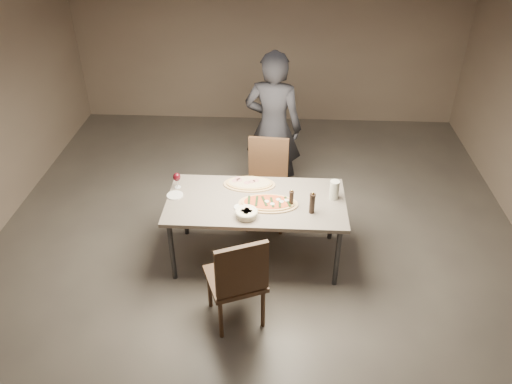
{
  "coord_description": "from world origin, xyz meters",
  "views": [
    {
      "loc": [
        0.22,
        -4.12,
        3.61
      ],
      "look_at": [
        0.0,
        0.0,
        0.85
      ],
      "focal_mm": 35.0,
      "sensor_mm": 36.0,
      "label": 1
    }
  ],
  "objects_px": {
    "pepper_mill_left": "(291,199)",
    "chair_far": "(267,177)",
    "chair_near": "(238,278)",
    "bread_basket": "(246,213)",
    "dining_table": "(256,205)",
    "ham_pizza": "(249,184)",
    "carafe": "(334,190)",
    "diner": "(273,128)",
    "zucchini_pizza": "(268,203)"
  },
  "relations": [
    {
      "from": "ham_pizza",
      "to": "bread_basket",
      "type": "relative_size",
      "value": 2.49
    },
    {
      "from": "chair_near",
      "to": "diner",
      "type": "relative_size",
      "value": 0.54
    },
    {
      "from": "dining_table",
      "to": "pepper_mill_left",
      "type": "distance_m",
      "value": 0.39
    },
    {
      "from": "zucchini_pizza",
      "to": "chair_near",
      "type": "bearing_deg",
      "value": -83.72
    },
    {
      "from": "pepper_mill_left",
      "to": "chair_far",
      "type": "bearing_deg",
      "value": 108.07
    },
    {
      "from": "carafe",
      "to": "chair_far",
      "type": "height_order",
      "value": "chair_far"
    },
    {
      "from": "ham_pizza",
      "to": "carafe",
      "type": "relative_size",
      "value": 2.72
    },
    {
      "from": "chair_far",
      "to": "carafe",
      "type": "bearing_deg",
      "value": 141.52
    },
    {
      "from": "bread_basket",
      "to": "ham_pizza",
      "type": "bearing_deg",
      "value": 90.98
    },
    {
      "from": "zucchini_pizza",
      "to": "carafe",
      "type": "height_order",
      "value": "carafe"
    },
    {
      "from": "chair_far",
      "to": "diner",
      "type": "relative_size",
      "value": 0.54
    },
    {
      "from": "chair_near",
      "to": "chair_far",
      "type": "relative_size",
      "value": 1.01
    },
    {
      "from": "bread_basket",
      "to": "diner",
      "type": "bearing_deg",
      "value": 82.01
    },
    {
      "from": "zucchini_pizza",
      "to": "chair_near",
      "type": "height_order",
      "value": "chair_near"
    },
    {
      "from": "diner",
      "to": "zucchini_pizza",
      "type": "bearing_deg",
      "value": 100.47
    },
    {
      "from": "zucchini_pizza",
      "to": "chair_far",
      "type": "bearing_deg",
      "value": 114.21
    },
    {
      "from": "bread_basket",
      "to": "carafe",
      "type": "bearing_deg",
      "value": 23.05
    },
    {
      "from": "pepper_mill_left",
      "to": "bread_basket",
      "type": "bearing_deg",
      "value": -154.54
    },
    {
      "from": "dining_table",
      "to": "chair_near",
      "type": "relative_size",
      "value": 1.76
    },
    {
      "from": "ham_pizza",
      "to": "pepper_mill_left",
      "type": "xyz_separation_m",
      "value": [
        0.44,
        -0.36,
        0.07
      ]
    },
    {
      "from": "zucchini_pizza",
      "to": "ham_pizza",
      "type": "xyz_separation_m",
      "value": [
        -0.21,
        0.35,
        -0.0
      ]
    },
    {
      "from": "zucchini_pizza",
      "to": "pepper_mill_left",
      "type": "xyz_separation_m",
      "value": [
        0.22,
        -0.02,
        0.07
      ]
    },
    {
      "from": "dining_table",
      "to": "bread_basket",
      "type": "distance_m",
      "value": 0.31
    },
    {
      "from": "dining_table",
      "to": "ham_pizza",
      "type": "distance_m",
      "value": 0.3
    },
    {
      "from": "zucchini_pizza",
      "to": "chair_near",
      "type": "relative_size",
      "value": 0.58
    },
    {
      "from": "chair_near",
      "to": "diner",
      "type": "bearing_deg",
      "value": 61.65
    },
    {
      "from": "bread_basket",
      "to": "chair_near",
      "type": "height_order",
      "value": "chair_near"
    },
    {
      "from": "zucchini_pizza",
      "to": "ham_pizza",
      "type": "relative_size",
      "value": 1.09
    },
    {
      "from": "zucchini_pizza",
      "to": "bread_basket",
      "type": "distance_m",
      "value": 0.3
    },
    {
      "from": "ham_pizza",
      "to": "diner",
      "type": "bearing_deg",
      "value": 79.05
    },
    {
      "from": "chair_near",
      "to": "chair_far",
      "type": "distance_m",
      "value": 1.67
    },
    {
      "from": "chair_near",
      "to": "zucchini_pizza",
      "type": "bearing_deg",
      "value": 53.01
    },
    {
      "from": "zucchini_pizza",
      "to": "ham_pizza",
      "type": "height_order",
      "value": "zucchini_pizza"
    },
    {
      "from": "zucchini_pizza",
      "to": "diner",
      "type": "bearing_deg",
      "value": 110.87
    },
    {
      "from": "zucchini_pizza",
      "to": "carafe",
      "type": "relative_size",
      "value": 2.97
    },
    {
      "from": "carafe",
      "to": "diner",
      "type": "xyz_separation_m",
      "value": [
        -0.64,
        1.16,
        0.09
      ]
    },
    {
      "from": "pepper_mill_left",
      "to": "diner",
      "type": "xyz_separation_m",
      "value": [
        -0.21,
        1.32,
        0.1
      ]
    },
    {
      "from": "ham_pizza",
      "to": "chair_far",
      "type": "xyz_separation_m",
      "value": [
        0.17,
        0.45,
        -0.2
      ]
    },
    {
      "from": "chair_near",
      "to": "bread_basket",
      "type": "bearing_deg",
      "value": 65.34
    },
    {
      "from": "dining_table",
      "to": "diner",
      "type": "xyz_separation_m",
      "value": [
        0.14,
        1.24,
        0.25
      ]
    },
    {
      "from": "dining_table",
      "to": "chair_far",
      "type": "bearing_deg",
      "value": 83.14
    },
    {
      "from": "chair_near",
      "to": "carafe",
      "type": "bearing_deg",
      "value": 26.89
    },
    {
      "from": "zucchini_pizza",
      "to": "carafe",
      "type": "distance_m",
      "value": 0.68
    },
    {
      "from": "carafe",
      "to": "diner",
      "type": "height_order",
      "value": "diner"
    },
    {
      "from": "carafe",
      "to": "pepper_mill_left",
      "type": "bearing_deg",
      "value": -159.43
    },
    {
      "from": "bread_basket",
      "to": "carafe",
      "type": "height_order",
      "value": "carafe"
    },
    {
      "from": "dining_table",
      "to": "bread_basket",
      "type": "xyz_separation_m",
      "value": [
        -0.08,
        -0.28,
        0.1
      ]
    },
    {
      "from": "dining_table",
      "to": "ham_pizza",
      "type": "relative_size",
      "value": 3.29
    },
    {
      "from": "chair_near",
      "to": "pepper_mill_left",
      "type": "bearing_deg",
      "value": 39.85
    },
    {
      "from": "ham_pizza",
      "to": "carafe",
      "type": "height_order",
      "value": "carafe"
    }
  ]
}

